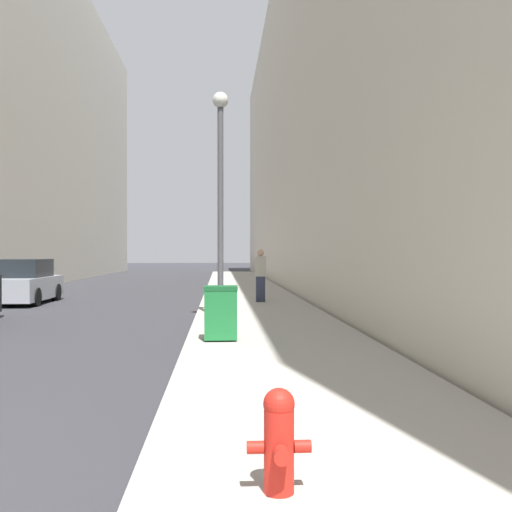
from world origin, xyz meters
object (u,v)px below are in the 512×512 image
Objects in this scene: fire_hydrant at (279,438)px; lamppost at (220,187)px; trash_bin at (221,312)px; parked_sedan_near at (22,283)px; pedestrian_on_sidewalk at (260,275)px.

lamppost is (-0.41, 10.73, 3.01)m from fire_hydrant.
parked_sedan_near is at bearing 125.50° from trash_bin.
lamppost is at bearing 92.20° from fire_hydrant.
parked_sedan_near is at bearing 170.07° from pedestrian_on_sidewalk.
pedestrian_on_sidewalk reaches higher than fire_hydrant.
fire_hydrant is 18.68m from parked_sedan_near.
pedestrian_on_sidewalk is (1.37, 8.54, 0.37)m from trash_bin.
trash_bin is 4.66m from lamppost.
parked_sedan_near is (-7.57, 17.08, 0.20)m from fire_hydrant.
lamppost is 9.97m from parked_sedan_near.
pedestrian_on_sidewalk is (0.96, 15.58, 0.52)m from fire_hydrant.
trash_bin is 0.58× the size of pedestrian_on_sidewalk.
fire_hydrant is at bearing -66.11° from parked_sedan_near.
parked_sedan_near is at bearing 113.89° from fire_hydrant.
trash_bin is at bearing -89.92° from lamppost.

